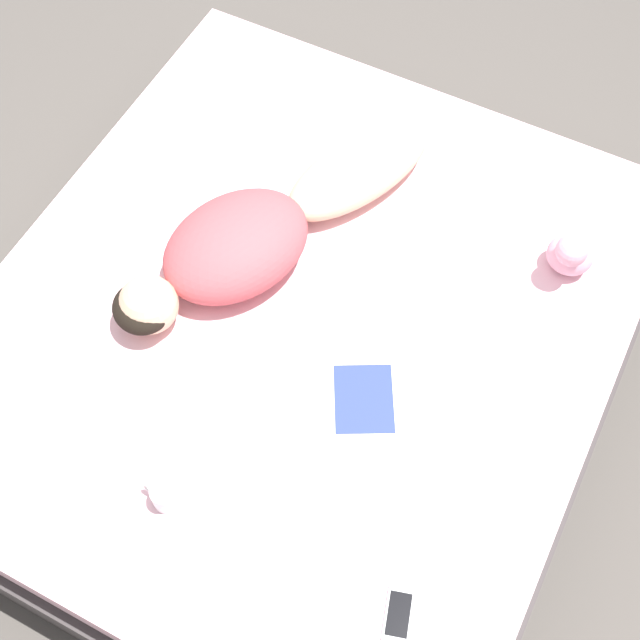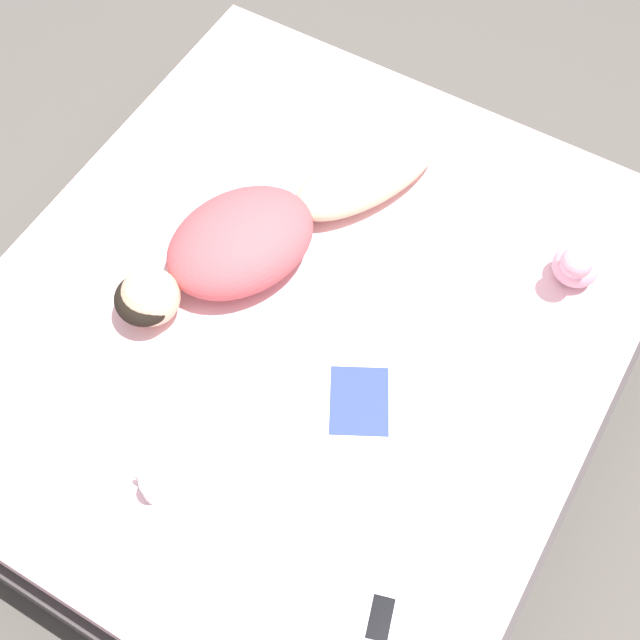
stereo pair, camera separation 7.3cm
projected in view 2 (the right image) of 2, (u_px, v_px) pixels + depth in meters
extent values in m
plane|color=#4C4742|center=(303.00, 378.00, 3.08)|extent=(12.00, 12.00, 0.00)
cube|color=#383333|center=(302.00, 359.00, 2.96)|extent=(1.90, 2.14, 0.29)
cube|color=beige|center=(301.00, 326.00, 2.77)|extent=(1.84, 2.08, 0.16)
ellipsoid|color=#DBB28E|center=(368.00, 172.00, 2.88)|extent=(0.44, 0.61, 0.15)
ellipsoid|color=#B2474C|center=(241.00, 242.00, 2.71)|extent=(0.52, 0.59, 0.20)
ellipsoid|color=black|center=(143.00, 300.00, 2.61)|extent=(0.24, 0.23, 0.10)
sphere|color=#DBB28E|center=(150.00, 297.00, 2.62)|extent=(0.18, 0.18, 0.18)
cube|color=silver|center=(450.00, 404.00, 2.54)|extent=(0.37, 0.39, 0.01)
cube|color=silver|center=(359.00, 401.00, 2.55)|extent=(0.37, 0.39, 0.01)
cube|color=navy|center=(359.00, 401.00, 2.54)|extent=(0.25, 0.27, 0.00)
cylinder|color=white|center=(155.00, 488.00, 2.38)|extent=(0.07, 0.07, 0.08)
cylinder|color=black|center=(153.00, 484.00, 2.35)|extent=(0.06, 0.06, 0.00)
torus|color=white|center=(142.00, 481.00, 2.39)|extent=(0.06, 0.01, 0.06)
cube|color=silver|center=(380.00, 619.00, 2.25)|extent=(0.10, 0.15, 0.01)
cube|color=black|center=(380.00, 618.00, 2.24)|extent=(0.09, 0.12, 0.00)
ellipsoid|color=#DB9EB2|center=(576.00, 267.00, 2.71)|extent=(0.14, 0.13, 0.12)
sphere|color=#DB9EB2|center=(577.00, 262.00, 2.61)|extent=(0.10, 0.10, 0.10)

